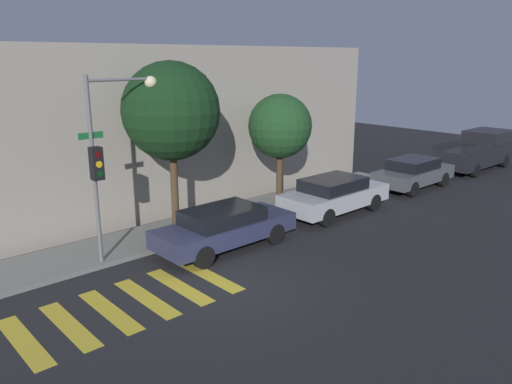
# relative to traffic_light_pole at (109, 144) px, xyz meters

# --- Properties ---
(ground_plane) EXTENTS (60.00, 60.00, 0.00)m
(ground_plane) POSITION_rel_traffic_light_pole_xyz_m (1.54, -3.37, -3.50)
(ground_plane) COLOR black
(sidewalk) EXTENTS (26.00, 2.27, 0.14)m
(sidewalk) POSITION_rel_traffic_light_pole_xyz_m (1.54, 0.96, -3.43)
(sidewalk) COLOR slate
(sidewalk) RESTS_ON ground
(building_row) EXTENTS (26.00, 6.00, 6.26)m
(building_row) POSITION_rel_traffic_light_pole_xyz_m (1.54, 5.50, -0.37)
(building_row) COLOR #A89E8E
(building_row) RESTS_ON ground
(crosswalk) EXTENTS (5.36, 2.60, 0.00)m
(crosswalk) POSITION_rel_traffic_light_pole_xyz_m (-1.05, -2.57, -3.50)
(crosswalk) COLOR gold
(crosswalk) RESTS_ON ground
(traffic_light_pole) EXTENTS (2.46, 0.56, 5.39)m
(traffic_light_pole) POSITION_rel_traffic_light_pole_xyz_m (0.00, 0.00, 0.00)
(traffic_light_pole) COLOR slate
(traffic_light_pole) RESTS_ON ground
(sedan_near_corner) EXTENTS (4.61, 1.78, 1.34)m
(sedan_near_corner) POSITION_rel_traffic_light_pole_xyz_m (3.01, -1.27, -2.78)
(sedan_near_corner) COLOR #2D3351
(sedan_near_corner) RESTS_ON ground
(sedan_middle) EXTENTS (4.56, 1.87, 1.42)m
(sedan_middle) POSITION_rel_traffic_light_pole_xyz_m (8.38, -1.27, -2.74)
(sedan_middle) COLOR #B7BABF
(sedan_middle) RESTS_ON ground
(sedan_far_end) EXTENTS (4.27, 1.78, 1.40)m
(sedan_far_end) POSITION_rel_traffic_light_pole_xyz_m (14.05, -1.27, -2.76)
(sedan_far_end) COLOR #4C5156
(sedan_far_end) RESTS_ON ground
(pickup_truck) EXTENTS (5.62, 2.11, 1.95)m
(pickup_truck) POSITION_rel_traffic_light_pole_xyz_m (20.40, -1.27, -2.53)
(pickup_truck) COLOR black
(pickup_truck) RESTS_ON ground
(tree_near_corner) EXTENTS (3.12, 3.12, 5.75)m
(tree_near_corner) POSITION_rel_traffic_light_pole_xyz_m (2.50, 0.68, 0.67)
(tree_near_corner) COLOR #4C3823
(tree_near_corner) RESTS_ON ground
(tree_midblock) EXTENTS (2.46, 2.46, 4.50)m
(tree_midblock) POSITION_rel_traffic_light_pole_xyz_m (7.36, 0.68, -0.25)
(tree_midblock) COLOR #4C3823
(tree_midblock) RESTS_ON ground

